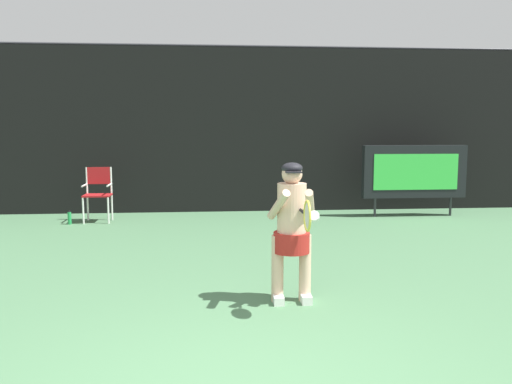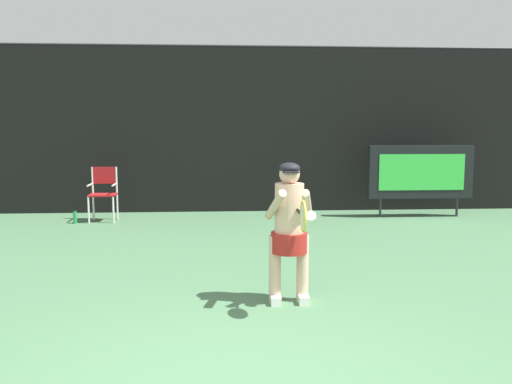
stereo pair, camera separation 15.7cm
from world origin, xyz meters
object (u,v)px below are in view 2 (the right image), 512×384
object	(u,v)px
tennis_player	(289,226)
scoreboard	(420,172)
umpire_chair	(103,190)
tennis_racket	(303,216)
water_bottle	(75,217)

from	to	relation	value
tennis_player	scoreboard	bearing A→B (deg)	57.03
scoreboard	umpire_chair	distance (m)	6.52
umpire_chair	tennis_racket	xyz separation A→B (m)	(3.15, -5.72, 0.41)
tennis_racket	tennis_player	bearing A→B (deg)	99.55
water_bottle	tennis_racket	bearing A→B (deg)	-56.14
scoreboard	tennis_racket	size ratio (longest dim) A/B	3.65
scoreboard	water_bottle	xyz separation A→B (m)	(-7.01, -0.34, -0.82)
umpire_chair	water_bottle	size ratio (longest dim) A/B	4.08
scoreboard	tennis_racket	bearing A→B (deg)	-120.14
tennis_racket	umpire_chair	bearing A→B (deg)	120.81
water_bottle	tennis_racket	size ratio (longest dim) A/B	0.44
tennis_player	tennis_racket	distance (m)	0.54
tennis_racket	water_bottle	bearing A→B (deg)	125.84
water_bottle	scoreboard	bearing A→B (deg)	2.78
scoreboard	tennis_racket	world-z (taller)	scoreboard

